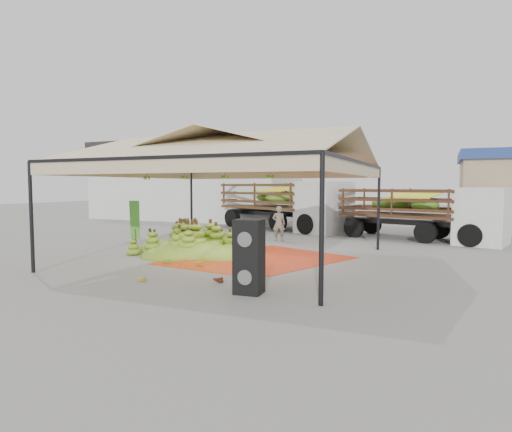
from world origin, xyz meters
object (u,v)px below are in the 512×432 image
at_px(speaker_stack, 249,257).
at_px(vendor, 279,223).
at_px(truck_right, 427,208).
at_px(banana_heap, 194,238).
at_px(truck_left, 288,200).

bearing_deg(speaker_stack, vendor, 102.25).
bearing_deg(truck_right, speaker_stack, -90.82).
xyz_separation_m(banana_heap, vendor, (1.47, 4.39, 0.21)).
bearing_deg(speaker_stack, banana_heap, 129.49).
relative_size(speaker_stack, truck_left, 0.21).
bearing_deg(vendor, truck_right, -170.07).
height_order(speaker_stack, truck_right, truck_right).
distance_m(banana_heap, vendor, 4.63).
height_order(vendor, truck_right, truck_right).
bearing_deg(banana_heap, speaker_stack, -46.34).
bearing_deg(speaker_stack, truck_left, 101.75).
bearing_deg(banana_heap, truck_right, 44.84).
height_order(speaker_stack, vendor, speaker_stack).
xyz_separation_m(banana_heap, speaker_stack, (4.00, -4.19, 0.28)).
relative_size(banana_heap, truck_left, 0.64).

